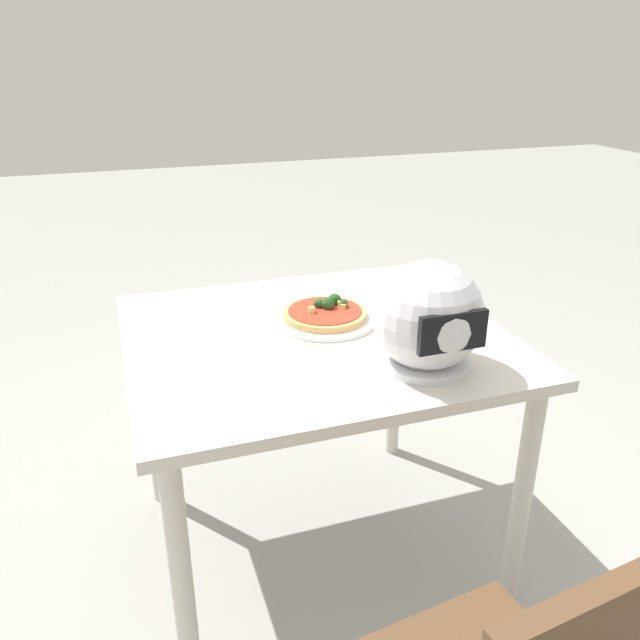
{
  "coord_description": "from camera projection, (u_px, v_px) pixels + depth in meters",
  "views": [
    {
      "loc": [
        0.48,
        1.47,
        1.44
      ],
      "look_at": [
        -0.03,
        -0.03,
        0.75
      ],
      "focal_mm": 35.64,
      "sensor_mm": 36.0,
      "label": 1
    }
  ],
  "objects": [
    {
      "name": "pizza",
      "position": [
        326.0,
        312.0,
        1.77
      ],
      "size": [
        0.23,
        0.23,
        0.05
      ],
      "color": "tan",
      "rests_on": "pizza_plate"
    },
    {
      "name": "motorcycle_helmet",
      "position": [
        428.0,
        318.0,
        1.48
      ],
      "size": [
        0.26,
        0.26,
        0.26
      ],
      "color": "silver",
      "rests_on": "dining_table"
    },
    {
      "name": "pizza_plate",
      "position": [
        325.0,
        319.0,
        1.77
      ],
      "size": [
        0.29,
        0.29,
        0.01
      ],
      "primitive_type": "cylinder",
      "color": "white",
      "rests_on": "dining_table"
    },
    {
      "name": "dining_table",
      "position": [
        315.0,
        363.0,
        1.74
      ],
      "size": [
        0.99,
        0.89,
        0.73
      ],
      "color": "beige",
      "rests_on": "ground"
    },
    {
      "name": "ground_plane",
      "position": [
        316.0,
        544.0,
        1.99
      ],
      "size": [
        14.0,
        14.0,
        0.0
      ],
      "primitive_type": "plane",
      "color": "#9E9E99"
    }
  ]
}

